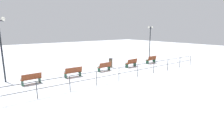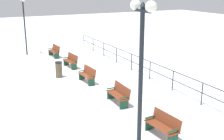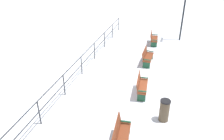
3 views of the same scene
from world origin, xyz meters
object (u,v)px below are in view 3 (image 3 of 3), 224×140
bench_second (120,136)px  trash_bin (164,110)px  bench_third (141,85)px  bench_fourth (147,56)px  bench_fifth (153,38)px

bench_second → trash_bin: (1.40, 1.85, 0.01)m
bench_third → bench_fourth: (-0.18, 3.56, -0.01)m
bench_third → trash_bin: bearing=-58.5°
bench_fifth → trash_bin: 8.93m
bench_second → bench_fourth: size_ratio=0.99×
trash_bin → bench_fifth: bearing=98.9°
bench_second → trash_bin: bearing=47.7°
bench_second → trash_bin: trash_bin is taller
trash_bin → bench_second: bearing=-127.2°
bench_third → bench_fifth: bearing=87.4°
bench_third → bench_fifth: bench_third is taller
bench_third → bench_fifth: (-0.17, 7.11, -0.03)m
bench_second → bench_third: bearing=81.9°
bench_fourth → trash_bin: size_ratio=1.63×
bench_fifth → trash_bin: (1.38, -8.82, 0.05)m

